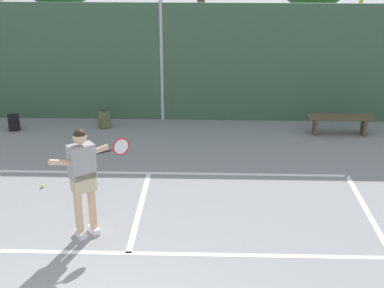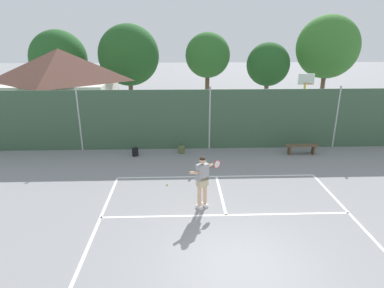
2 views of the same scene
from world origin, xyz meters
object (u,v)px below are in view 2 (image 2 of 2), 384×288
at_px(tennis_ball, 167,184).
at_px(tennis_player, 203,178).
at_px(backpack_olive, 181,150).
at_px(basketball_hoop, 304,96).
at_px(courtside_bench, 302,147).
at_px(backpack_black, 135,152).

bearing_deg(tennis_ball, tennis_player, -53.60).
height_order(tennis_player, backpack_olive, tennis_player).
bearing_deg(backpack_olive, tennis_ball, -99.28).
distance_m(basketball_hoop, courtside_bench, 3.83).
height_order(basketball_hoop, backpack_olive, basketball_hoop).
bearing_deg(backpack_black, tennis_player, -59.56).
relative_size(tennis_ball, backpack_olive, 0.14).
relative_size(basketball_hoop, backpack_olive, 7.67).
relative_size(tennis_ball, backpack_black, 0.14).
bearing_deg(courtside_bench, tennis_ball, -153.55).
distance_m(tennis_ball, backpack_olive, 3.60).
xyz_separation_m(tennis_player, tennis_ball, (-1.27, 1.72, -1.08)).
bearing_deg(basketball_hoop, tennis_player, -127.84).
xyz_separation_m(backpack_black, courtside_bench, (8.16, -0.05, 0.17)).
distance_m(basketball_hoop, backpack_black, 9.94).
distance_m(tennis_player, courtside_bench, 7.23).
bearing_deg(courtside_bench, backpack_black, 179.67).
bearing_deg(courtside_bench, tennis_player, -136.51).
bearing_deg(backpack_olive, basketball_hoop, 21.91).
bearing_deg(tennis_ball, backpack_olive, 80.72).
distance_m(backpack_black, backpack_olive, 2.26).
distance_m(tennis_player, tennis_ball, 2.40).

